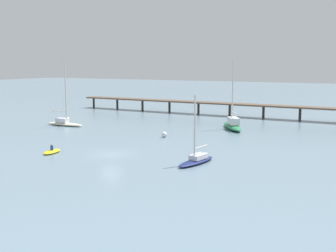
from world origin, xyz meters
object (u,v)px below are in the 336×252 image
(sailboat_navy, at_px, (197,159))
(dinghy_yellow, at_px, (52,151))
(sailboat_green, at_px, (233,124))
(mooring_buoy_far, at_px, (164,134))
(mooring_buoy_inner, at_px, (68,119))
(pier, at_px, (312,103))
(sailboat_cream, at_px, (64,122))

(sailboat_navy, bearing_deg, dinghy_yellow, -169.07)
(sailboat_green, bearing_deg, dinghy_yellow, -114.97)
(sailboat_navy, distance_m, mooring_buoy_far, 16.71)
(dinghy_yellow, xyz_separation_m, mooring_buoy_inner, (-18.35, 23.65, 0.09))
(sailboat_navy, bearing_deg, mooring_buoy_far, 130.75)
(pier, height_order, mooring_buoy_far, pier)
(sailboat_navy, distance_m, dinghy_yellow, 18.00)
(sailboat_navy, height_order, mooring_buoy_far, sailboat_navy)
(dinghy_yellow, bearing_deg, mooring_buoy_far, 67.18)
(sailboat_cream, relative_size, mooring_buoy_inner, 19.24)
(sailboat_cream, height_order, mooring_buoy_inner, sailboat_cream)
(mooring_buoy_far, bearing_deg, sailboat_green, 62.27)
(sailboat_navy, xyz_separation_m, mooring_buoy_far, (-10.91, 12.66, -0.10))
(sailboat_green, bearing_deg, mooring_buoy_far, -117.73)
(sailboat_cream, distance_m, dinghy_yellow, 22.83)
(pier, height_order, sailboat_navy, sailboat_navy)
(pier, height_order, mooring_buoy_inner, pier)
(sailboat_green, bearing_deg, mooring_buoy_inner, -171.94)
(mooring_buoy_far, bearing_deg, sailboat_navy, -49.25)
(sailboat_green, relative_size, sailboat_cream, 1.01)
(sailboat_navy, bearing_deg, sailboat_green, 100.52)
(dinghy_yellow, height_order, mooring_buoy_inner, dinghy_yellow)
(sailboat_navy, relative_size, mooring_buoy_inner, 12.57)
(sailboat_green, height_order, sailboat_navy, sailboat_green)
(sailboat_green, xyz_separation_m, sailboat_navy, (4.58, -24.69, -0.32))
(sailboat_navy, bearing_deg, mooring_buoy_inner, 150.67)
(mooring_buoy_far, bearing_deg, dinghy_yellow, -112.82)
(sailboat_green, xyz_separation_m, sailboat_cream, (-27.18, -10.14, -0.11))
(sailboat_green, bearing_deg, pier, 58.48)
(pier, height_order, sailboat_green, sailboat_green)
(mooring_buoy_far, xyz_separation_m, mooring_buoy_inner, (-25.11, 7.58, -0.11))
(mooring_buoy_far, bearing_deg, pier, 60.07)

